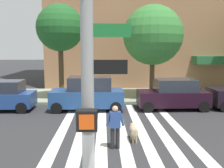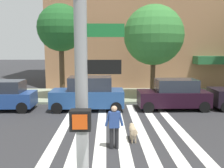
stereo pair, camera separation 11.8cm
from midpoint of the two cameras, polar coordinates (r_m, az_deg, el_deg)
The scene contains 10 objects.
ground_plane at distance 11.01m, azimuth -2.92°, elevation -11.72°, with size 160.00×160.00×0.00m, color #2B2B2D.
sidewalk_far at distance 20.02m, azimuth -2.44°, elevation -2.53°, with size 80.00×6.00×0.15m, color gray.
crosswalk_stripes at distance 11.03m, azimuth 2.06°, elevation -11.66°, with size 5.85×12.05×0.01m.
traffic_light_pole at distance 3.45m, azimuth -6.56°, elevation 4.97°, with size 0.74×0.46×5.80m.
parked_car_behind_first at distance 15.44m, azimuth -5.70°, elevation -2.26°, with size 4.39×2.01×2.04m.
parked_car_third_in_line at distance 15.98m, azimuth 13.52°, elevation -2.35°, with size 4.26×1.92×1.88m.
street_tree_nearest at distance 18.53m, azimuth -11.89°, elevation 12.26°, with size 3.32×3.32×6.71m.
street_tree_middle at distance 18.87m, azimuth 9.07°, elevation 10.85°, with size 4.37×4.37×6.75m.
pedestrian_dog_walker at distance 9.42m, azimuth 0.35°, elevation -9.19°, with size 0.71×0.26×1.64m.
dog_on_leash at distance 10.38m, azimuth 4.59°, elevation -10.39°, with size 0.29×1.01×0.65m.
Camera 1 is at (0.15, -4.04, 3.69)m, focal length 40.30 mm.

